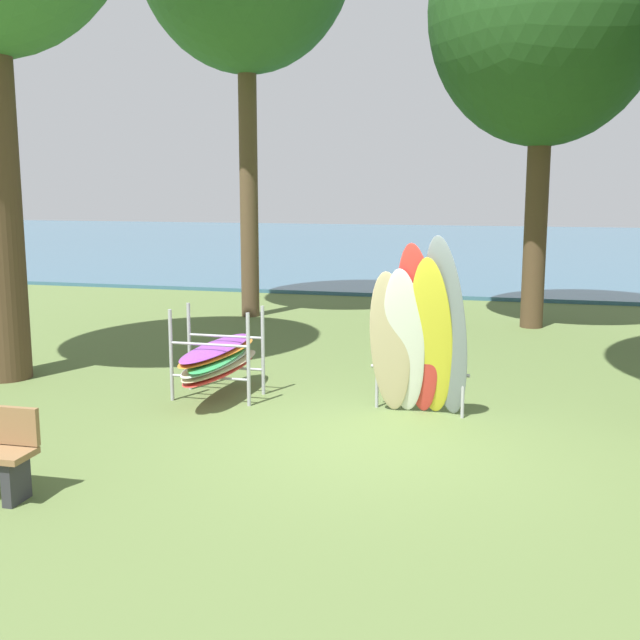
% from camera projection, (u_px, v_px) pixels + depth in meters
% --- Properties ---
extents(ground_plane, '(80.00, 80.00, 0.00)m').
position_uv_depth(ground_plane, '(373.00, 437.00, 9.09)').
color(ground_plane, '#566B38').
extents(lake_water, '(80.00, 36.00, 0.10)m').
position_uv_depth(lake_water, '(487.00, 246.00, 37.17)').
color(lake_water, '#38607A').
rests_on(lake_water, ground).
extents(tree_mid_behind, '(4.52, 4.52, 8.83)m').
position_uv_depth(tree_mid_behind, '(546.00, 11.00, 15.10)').
color(tree_mid_behind, '#4C3823').
rests_on(tree_mid_behind, ground).
extents(leaning_board_pile, '(1.34, 0.83, 2.32)m').
position_uv_depth(leaning_board_pile, '(419.00, 337.00, 9.67)').
color(leaning_board_pile, '#C6B289').
rests_on(leaning_board_pile, ground).
extents(board_storage_rack, '(1.15, 2.13, 1.25)m').
position_uv_depth(board_storage_rack, '(219.00, 358.00, 10.71)').
color(board_storage_rack, '#9EA0A5').
rests_on(board_storage_rack, ground).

